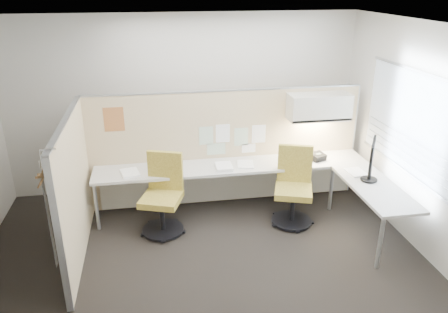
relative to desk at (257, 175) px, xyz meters
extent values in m
cube|color=black|center=(-0.93, -1.13, -0.61)|extent=(5.50, 4.50, 0.01)
cube|color=white|center=(-0.93, -1.13, 2.20)|extent=(5.50, 4.50, 0.01)
cube|color=beige|center=(-0.93, 1.12, 0.80)|extent=(5.50, 0.02, 2.80)
cube|color=beige|center=(-0.93, -3.38, 0.80)|extent=(5.50, 0.02, 2.80)
cube|color=beige|center=(1.82, -1.13, 0.80)|extent=(0.02, 4.50, 2.80)
cube|color=#939DAB|center=(1.79, -1.13, 0.95)|extent=(0.01, 2.80, 1.30)
cube|color=beige|center=(-0.38, 0.47, 0.27)|extent=(4.10, 0.06, 1.75)
cube|color=beige|center=(-2.43, -0.63, 0.27)|extent=(0.06, 2.20, 1.75)
cube|color=beige|center=(-0.33, 0.14, 0.11)|extent=(4.00, 0.60, 0.04)
cube|color=beige|center=(1.37, -0.89, 0.11)|extent=(0.60, 1.47, 0.04)
cube|color=beige|center=(-0.33, 0.41, -0.26)|extent=(3.90, 0.02, 0.64)
cylinder|color=#A5A8AA|center=(-2.28, -0.11, -0.26)|extent=(0.05, 0.05, 0.69)
cylinder|color=#A5A8AA|center=(1.12, -1.58, -0.26)|extent=(0.05, 0.05, 0.69)
cylinder|color=#A5A8AA|center=(1.12, -0.11, -0.26)|extent=(0.05, 0.05, 0.69)
cube|color=beige|center=(0.97, 0.26, 0.91)|extent=(0.90, 0.36, 0.38)
cube|color=#FFEABF|center=(0.97, 0.26, 0.70)|extent=(0.60, 0.06, 0.02)
cube|color=#8CBF8C|center=(-0.68, 0.44, 0.50)|extent=(0.21, 0.00, 0.28)
cube|color=white|center=(-0.43, 0.44, 0.52)|extent=(0.21, 0.00, 0.28)
cube|color=#8CBF8C|center=(-0.15, 0.44, 0.45)|extent=(0.21, 0.00, 0.28)
cube|color=white|center=(0.12, 0.44, 0.48)|extent=(0.21, 0.00, 0.28)
cube|color=#8CBF8C|center=(-0.53, 0.44, 0.28)|extent=(0.28, 0.00, 0.18)
cube|color=white|center=(-0.03, 0.44, 0.26)|extent=(0.21, 0.00, 0.14)
cube|color=orange|center=(-1.98, 0.44, 0.82)|extent=(0.28, 0.00, 0.35)
cylinder|color=black|center=(-1.40, -0.33, -0.57)|extent=(0.57, 0.57, 0.03)
cylinder|color=black|center=(-1.40, -0.33, -0.35)|extent=(0.07, 0.07, 0.44)
cube|color=gold|center=(-1.40, -0.33, -0.10)|extent=(0.65, 0.65, 0.09)
cube|color=gold|center=(-1.32, -0.10, 0.22)|extent=(0.48, 0.23, 0.55)
cylinder|color=black|center=(0.42, -0.40, -0.57)|extent=(0.57, 0.57, 0.03)
cylinder|color=black|center=(0.42, -0.40, -0.35)|extent=(0.07, 0.07, 0.44)
cube|color=gold|center=(0.42, -0.40, -0.10)|extent=(0.64, 0.64, 0.09)
cube|color=gold|center=(0.50, -0.17, 0.22)|extent=(0.48, 0.22, 0.55)
cylinder|color=black|center=(1.37, -0.69, 0.14)|extent=(0.22, 0.22, 0.02)
cylinder|color=black|center=(1.37, -0.69, 0.24)|extent=(0.04, 0.04, 0.20)
cube|color=black|center=(1.37, -0.69, 0.52)|extent=(0.31, 0.47, 0.36)
cube|color=black|center=(1.37, -0.69, 0.52)|extent=(0.26, 0.42, 0.31)
cube|color=black|center=(0.96, 0.11, 0.18)|extent=(0.25, 0.25, 0.12)
cylinder|color=black|center=(0.87, 0.13, 0.21)|extent=(0.09, 0.17, 0.04)
cube|color=black|center=(0.78, 0.19, 0.15)|extent=(0.15, 0.07, 0.05)
cube|color=black|center=(0.88, 0.22, 0.16)|extent=(0.11, 0.08, 0.06)
cube|color=silver|center=(-2.43, -1.59, 1.17)|extent=(0.14, 0.02, 0.02)
cylinder|color=silver|center=(-2.50, -1.59, 1.09)|extent=(0.02, 0.02, 0.14)
cube|color=#AD7F4C|center=(-2.50, -1.59, 0.96)|extent=(0.02, 0.38, 0.12)
cube|color=#AD7F4C|center=(-2.53, -1.56, 0.92)|extent=(0.02, 0.38, 0.12)
cube|color=#A1A4AB|center=(-2.51, -1.64, 0.40)|extent=(0.01, 0.07, 0.96)
cube|color=white|center=(-1.80, 0.08, 0.14)|extent=(0.29, 0.34, 0.03)
cube|color=white|center=(-1.22, 0.23, 0.14)|extent=(0.26, 0.32, 0.02)
cube|color=white|center=(-0.48, 0.04, 0.15)|extent=(0.24, 0.30, 0.05)
cube|color=white|center=(-0.15, 0.12, 0.14)|extent=(0.28, 0.33, 0.01)
cube|color=white|center=(0.53, 0.14, 0.14)|extent=(0.29, 0.34, 0.02)
cube|color=white|center=(1.31, -0.43, 0.14)|extent=(0.25, 0.31, 0.02)
cube|color=white|center=(-1.29, 0.11, 0.15)|extent=(0.31, 0.36, 0.04)
camera|label=1|loc=(-1.46, -5.59, 2.65)|focal=35.00mm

